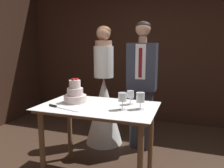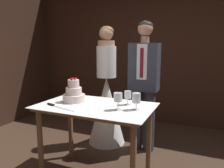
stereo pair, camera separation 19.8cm
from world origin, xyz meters
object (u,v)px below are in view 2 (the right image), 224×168
wine_glass_near (128,95)px  bride (107,102)px  cake_table (95,116)px  wine_glass_middle (136,99)px  cake_knife (55,106)px  tiered_cake (74,94)px  groom (144,81)px  wine_glass_far (118,98)px

wine_glass_near → bride: bride is taller
cake_table → wine_glass_middle: (0.44, 0.02, 0.22)m
cake_knife → bride: bearing=100.8°
bride → tiered_cake: bearing=-90.9°
tiered_cake → groom: 1.01m
cake_table → bride: 0.92m
tiered_cake → groom: groom is taller
cake_table → bride: bearing=107.6°
cake_table → wine_glass_middle: wine_glass_middle is taller
cake_knife → wine_glass_middle: 0.82m
bride → wine_glass_near: bearing=-51.1°
wine_glass_middle → bride: bride is taller
wine_glass_middle → bride: bearing=129.8°
cake_knife → groom: 1.26m
cake_knife → wine_glass_far: wine_glass_far is taller
cake_knife → wine_glass_near: size_ratio=2.69×
wine_glass_far → groom: size_ratio=0.10×
wine_glass_far → bride: (-0.56, 0.93, -0.31)m
tiered_cake → cake_knife: tiered_cake is taller
cake_table → wine_glass_near: (0.30, 0.16, 0.22)m
cake_table → wine_glass_middle: bearing=2.0°
wine_glass_far → groom: groom is taller
bride → groom: 0.65m
bride → wine_glass_middle: bearing=-50.2°
cake_table → wine_glass_far: bearing=-11.8°
cake_knife → bride: 1.10m
cake_table → cake_knife: (-0.35, -0.21, 0.12)m
wine_glass_middle → bride: (-0.72, 0.86, -0.31)m
cake_knife → cake_table: bearing=45.0°
wine_glass_near → wine_glass_far: 0.22m
wine_glass_near → bride: (-0.58, 0.72, -0.30)m
groom → wine_glass_near: bearing=-88.1°
wine_glass_far → bride: size_ratio=0.10×
cake_table → wine_glass_near: size_ratio=8.15×
wine_glass_far → groom: 0.93m
cake_table → bride: bride is taller
tiered_cake → bride: bride is taller
wine_glass_middle → cake_table: bearing=-178.0°
cake_knife → wine_glass_far: size_ratio=2.36×
wine_glass_middle → bride: 1.16m
cake_table → bride: (-0.28, 0.88, -0.08)m
wine_glass_near → groom: (-0.02, 0.72, 0.04)m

